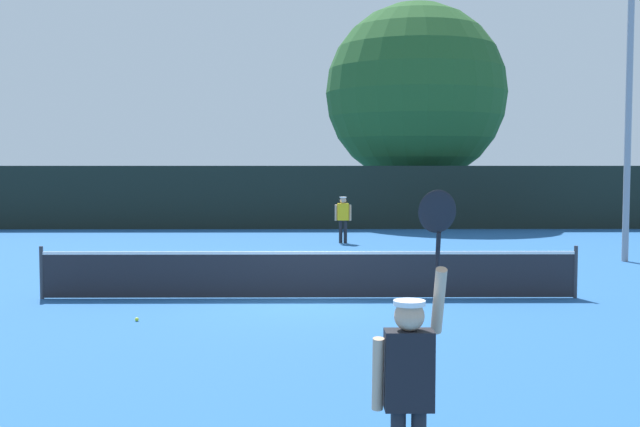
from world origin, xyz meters
name	(u,v)px	position (x,y,z in m)	size (l,w,h in m)	color
ground_plane	(309,298)	(0.00, 0.00, 0.00)	(120.00, 120.00, 0.00)	#235693
tennis_net	(309,273)	(0.00, 0.00, 0.51)	(10.92, 0.08, 1.07)	#232328
perimeter_fence	(312,197)	(0.00, 16.73, 1.32)	(35.67, 0.12, 2.63)	black
player_serving	(410,373)	(0.84, -9.81, 1.12)	(0.67, 0.40, 2.55)	black
player_receiving	(343,215)	(1.09, 10.94, 0.97)	(0.57, 0.23, 1.59)	yellow
tennis_ball	(137,319)	(-2.99, -2.29, 0.03)	(0.07, 0.07, 0.07)	#CCE033
light_pole	(629,95)	(8.80, 5.94, 4.63)	(1.18, 0.28, 8.12)	gray
large_tree	(416,93)	(4.80, 20.57, 5.95)	(8.30, 8.30, 10.11)	brown
parked_car_near	(252,202)	(-3.07, 23.92, 0.78)	(2.09, 4.28, 1.69)	black
parked_car_mid	(511,201)	(10.44, 25.13, 0.78)	(2.14, 4.30, 1.69)	black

